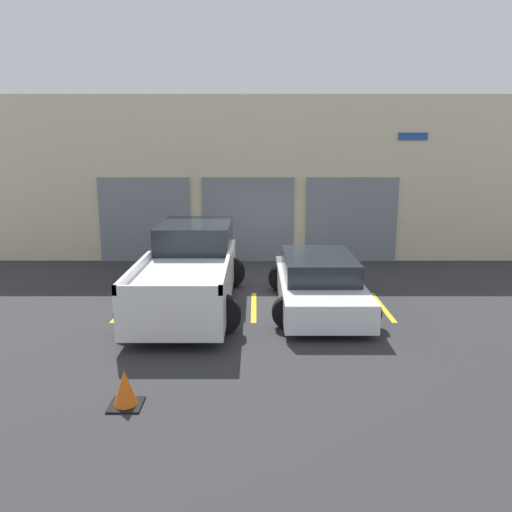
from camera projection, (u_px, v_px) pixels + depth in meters
The scene contains 8 objects.
ground_plane at pixel (256, 285), 13.37m from camera, with size 28.00×28.00×0.00m, color #2D2D30.
shophouse_building at pixel (256, 181), 16.03m from camera, with size 17.88×0.68×5.22m.
pickup_truck at pixel (193, 269), 11.74m from camera, with size 2.51×5.46×1.75m.
sedan_white at pixel (321, 283), 11.49m from camera, with size 2.24×4.41×1.21m.
parking_stripe_far_left at pixel (128, 306), 11.61m from camera, with size 0.12×2.20×0.01m, color gold.
parking_stripe_left at pixel (256, 307), 11.59m from camera, with size 0.12×2.20×0.01m, color gold.
parking_stripe_centre at pixel (384, 307), 11.58m from camera, with size 0.12×2.20×0.01m, color gold.
traffic_cone at pixel (127, 389), 7.11m from camera, with size 0.47×0.47×0.55m.
Camera 1 is at (0.05, -12.89, 3.64)m, focal length 35.00 mm.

